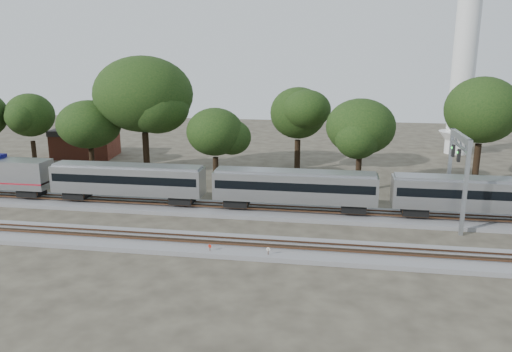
{
  "coord_description": "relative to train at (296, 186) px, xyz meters",
  "views": [
    {
      "loc": [
        13.58,
        -43.39,
        16.44
      ],
      "look_at": [
        5.7,
        5.0,
        4.24
      ],
      "focal_mm": 35.0,
      "sensor_mm": 36.0,
      "label": 1
    }
  ],
  "objects": [
    {
      "name": "tree_3",
      "position": [
        -21.42,
        13.56,
        7.94
      ],
      "size": [
        11.24,
        11.24,
        15.85
      ],
      "color": "black",
      "rests_on": "ground"
    },
    {
      "name": "tree_7",
      "position": [
        21.89,
        17.14,
        6.25
      ],
      "size": [
        9.52,
        9.52,
        13.43
      ],
      "color": "black",
      "rests_on": "ground"
    },
    {
      "name": "track_near",
      "position": [
        -9.68,
        -10.0,
        -2.9
      ],
      "size": [
        160.0,
        5.0,
        0.73
      ],
      "color": "slate",
      "rests_on": "ground"
    },
    {
      "name": "tree_4",
      "position": [
        -10.85,
        9.79,
        3.78
      ],
      "size": [
        7.03,
        7.03,
        9.91
      ],
      "color": "black",
      "rests_on": "ground"
    },
    {
      "name": "tree_2",
      "position": [
        -28.54,
        11.97,
        4.01
      ],
      "size": [
        7.26,
        7.26,
        10.23
      ],
      "color": "black",
      "rests_on": "ground"
    },
    {
      "name": "ground",
      "position": [
        -9.68,
        -6.0,
        -3.11
      ],
      "size": [
        160.0,
        160.0,
        0.0
      ],
      "primitive_type": "plane",
      "color": "#383328",
      "rests_on": "ground"
    },
    {
      "name": "tree_1",
      "position": [
        -38.37,
        14.08,
        4.78
      ],
      "size": [
        8.04,
        8.04,
        11.34
      ],
      "color": "black",
      "rests_on": "ground"
    },
    {
      "name": "switch_stand_white",
      "position": [
        -1.21,
        -11.85,
        -2.45
      ],
      "size": [
        0.33,
        0.07,
        1.03
      ],
      "rotation": [
        0.0,
        0.0,
        -0.12
      ],
      "color": "#512D19",
      "rests_on": "ground"
    },
    {
      "name": "tree_6",
      "position": [
        6.7,
        10.18,
        4.78
      ],
      "size": [
        8.04,
        8.04,
        11.33
      ],
      "color": "black",
      "rests_on": "ground"
    },
    {
      "name": "switch_stand_red",
      "position": [
        -6.1,
        -11.81,
        -2.49
      ],
      "size": [
        0.29,
        0.15,
        0.97
      ],
      "rotation": [
        0.0,
        0.0,
        -0.42
      ],
      "color": "#512D19",
      "rests_on": "ground"
    },
    {
      "name": "track_far",
      "position": [
        -9.68,
        0.0,
        -2.9
      ],
      "size": [
        160.0,
        5.0,
        0.73
      ],
      "color": "slate",
      "rests_on": "ground"
    },
    {
      "name": "signal_gantry",
      "position": [
        15.59,
        0.0,
        3.39
      ],
      "size": [
        0.62,
        7.33,
        8.92
      ],
      "color": "gray",
      "rests_on": "ground"
    },
    {
      "name": "tree_5",
      "position": [
        -1.44,
        19.91,
        5.11
      ],
      "size": [
        8.37,
        8.37,
        11.8
      ],
      "color": "black",
      "rests_on": "ground"
    },
    {
      "name": "brick_building",
      "position": [
        -35.99,
        24.42,
        -0.81
      ],
      "size": [
        10.21,
        7.75,
        4.57
      ],
      "rotation": [
        0.0,
        0.0,
        0.11
      ],
      "color": "brown",
      "rests_on": "ground"
    },
    {
      "name": "train",
      "position": [
        0.0,
        0.0,
        0.0
      ],
      "size": [
        87.01,
        3.0,
        4.42
      ],
      "color": "#ADB0B4",
      "rests_on": "ground"
    },
    {
      "name": "switch_lever",
      "position": [
        -1.4,
        -11.18,
        -2.96
      ],
      "size": [
        0.51,
        0.32,
        0.3
      ],
      "primitive_type": "cube",
      "rotation": [
        0.0,
        0.0,
        -0.04
      ],
      "color": "#512D19",
      "rests_on": "ground"
    }
  ]
}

